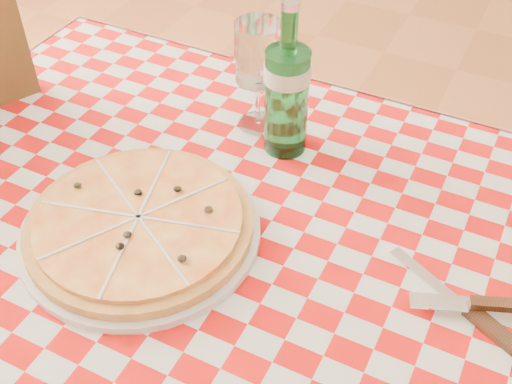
# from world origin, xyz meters

# --- Properties ---
(dining_table) EXTENTS (1.20, 0.80, 0.75)m
(dining_table) POSITION_xyz_m (0.00, 0.00, 0.66)
(dining_table) COLOR brown
(dining_table) RESTS_ON ground
(tablecloth) EXTENTS (1.30, 0.90, 0.01)m
(tablecloth) POSITION_xyz_m (0.00, 0.00, 0.75)
(tablecloth) COLOR #B00D0A
(tablecloth) RESTS_ON dining_table
(pizza_plate) EXTENTS (0.42, 0.42, 0.04)m
(pizza_plate) POSITION_xyz_m (-0.16, -0.04, 0.78)
(pizza_plate) COLOR #C28C40
(pizza_plate) RESTS_ON tablecloth
(water_bottle) EXTENTS (0.09, 0.09, 0.26)m
(water_bottle) POSITION_xyz_m (-0.06, 0.24, 0.89)
(water_bottle) COLOR #1A682B
(water_bottle) RESTS_ON tablecloth
(wine_glass) EXTENTS (0.10, 0.10, 0.19)m
(wine_glass) POSITION_xyz_m (-0.12, 0.27, 0.86)
(wine_glass) COLOR white
(wine_glass) RESTS_ON tablecloth
(cutlery) EXTENTS (0.24, 0.21, 0.03)m
(cutlery) POSITION_xyz_m (0.30, 0.04, 0.77)
(cutlery) COLOR silver
(cutlery) RESTS_ON tablecloth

